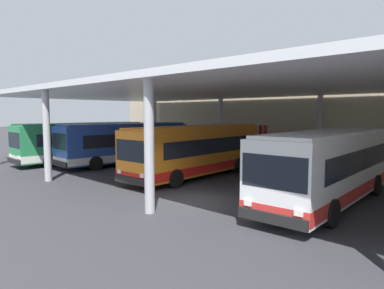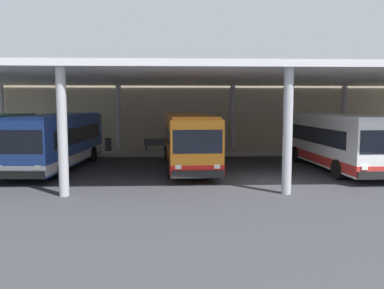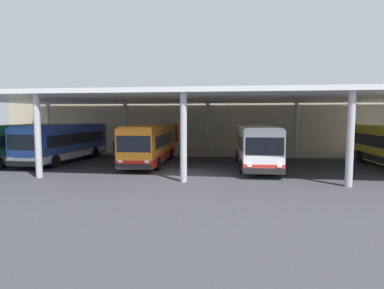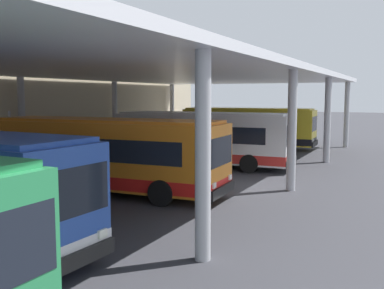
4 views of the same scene
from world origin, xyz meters
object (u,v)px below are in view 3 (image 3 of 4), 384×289
(trash_bin, at_px, (115,146))
(bus_nearest_bay, at_px, (12,143))
(bus_second_bay, at_px, (65,142))
(bus_middle_bay, at_px, (151,143))
(bench_waiting, at_px, (148,147))
(banner_sign, at_px, (174,135))
(bus_far_bay, at_px, (256,145))

(trash_bin, bearing_deg, bus_nearest_bay, -121.07)
(bus_second_bay, bearing_deg, bus_middle_bay, -1.06)
(bus_second_bay, bearing_deg, trash_bin, 77.06)
(bus_nearest_bay, relative_size, bus_middle_bay, 1.00)
(trash_bin, bearing_deg, bench_waiting, 0.36)
(bus_middle_bay, xyz_separation_m, banner_sign, (0.71, 6.46, 0.32))
(bench_waiting, bearing_deg, bus_nearest_bay, -135.36)
(bus_middle_bay, height_order, bus_far_bay, same)
(bus_middle_bay, bearing_deg, banner_sign, 83.69)
(trash_bin, distance_m, banner_sign, 6.87)
(banner_sign, bearing_deg, bus_second_bay, -142.84)
(bus_nearest_bay, distance_m, bus_middle_bay, 11.40)
(bus_middle_bay, xyz_separation_m, trash_bin, (-5.98, 7.32, -0.98))
(trash_bin, bearing_deg, bus_far_bay, -28.78)
(trash_bin, relative_size, banner_sign, 0.31)
(bus_middle_bay, bearing_deg, bus_second_bay, 178.94)
(banner_sign, bearing_deg, bus_nearest_bay, -146.41)
(bus_second_bay, height_order, bench_waiting, bus_second_bay)
(bus_middle_bay, bearing_deg, trash_bin, 129.25)
(bus_middle_bay, xyz_separation_m, bus_far_bay, (8.44, -0.60, 0.00))
(bus_nearest_bay, height_order, bus_far_bay, same)
(bus_middle_bay, bearing_deg, bench_waiting, 107.62)
(bus_second_bay, relative_size, bus_far_bay, 1.00)
(bus_middle_bay, height_order, trash_bin, bus_middle_bay)
(bus_second_bay, bearing_deg, bench_waiting, 53.66)
(bus_nearest_bay, xyz_separation_m, bus_middle_bay, (11.30, 1.52, 0.00))
(trash_bin, xyz_separation_m, banner_sign, (6.69, -0.85, 1.30))
(bus_nearest_bay, bearing_deg, bus_second_bay, 24.27)
(bus_second_bay, relative_size, bench_waiting, 5.92)
(bus_second_bay, height_order, trash_bin, bus_second_bay)
(bus_nearest_bay, bearing_deg, banner_sign, 33.59)
(bus_far_bay, xyz_separation_m, bench_waiting, (-10.77, 7.95, -0.99))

